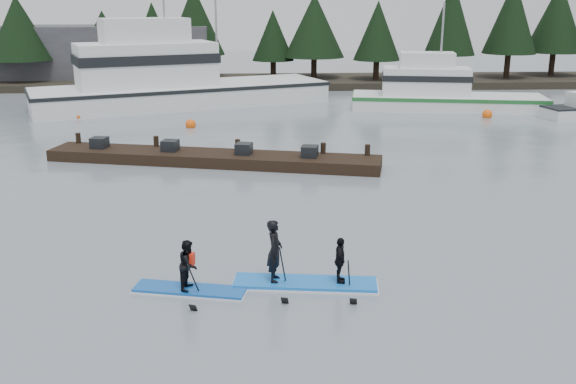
{
  "coord_description": "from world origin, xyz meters",
  "views": [
    {
      "loc": [
        -1.07,
        -14.31,
        7.24
      ],
      "look_at": [
        0.0,
        6.0,
        1.1
      ],
      "focal_mm": 40.0,
      "sensor_mm": 36.0,
      "label": 1
    }
  ],
  "objects_px": {
    "fishing_boat_large": "(174,94)",
    "paddleboard_duo": "(302,266)",
    "floating_dock": "(212,158)",
    "paddleboard_solo": "(189,273)",
    "fishing_boat_medium": "(442,102)"
  },
  "relations": [
    {
      "from": "floating_dock",
      "to": "fishing_boat_medium",
      "type": "bearing_deg",
      "value": 57.68
    },
    {
      "from": "floating_dock",
      "to": "paddleboard_solo",
      "type": "xyz_separation_m",
      "value": [
        0.23,
        -13.46,
        0.27
      ]
    },
    {
      "from": "fishing_boat_large",
      "to": "paddleboard_duo",
      "type": "xyz_separation_m",
      "value": [
        6.82,
        -29.93,
        -0.31
      ]
    },
    {
      "from": "floating_dock",
      "to": "paddleboard_duo",
      "type": "xyz_separation_m",
      "value": [
        3.15,
        -13.24,
        0.3
      ]
    },
    {
      "from": "fishing_boat_medium",
      "to": "paddleboard_duo",
      "type": "xyz_separation_m",
      "value": [
        -11.56,
        -27.5,
        0.02
      ]
    },
    {
      "from": "fishing_boat_medium",
      "to": "floating_dock",
      "type": "xyz_separation_m",
      "value": [
        -14.71,
        -14.26,
        -0.28
      ]
    },
    {
      "from": "paddleboard_solo",
      "to": "floating_dock",
      "type": "bearing_deg",
      "value": 103.43
    },
    {
      "from": "floating_dock",
      "to": "paddleboard_duo",
      "type": "height_order",
      "value": "paddleboard_duo"
    },
    {
      "from": "fishing_boat_large",
      "to": "fishing_boat_medium",
      "type": "xyz_separation_m",
      "value": [
        18.38,
        -2.43,
        -0.33
      ]
    },
    {
      "from": "fishing_boat_large",
      "to": "fishing_boat_medium",
      "type": "distance_m",
      "value": 18.54
    },
    {
      "from": "floating_dock",
      "to": "paddleboard_solo",
      "type": "height_order",
      "value": "paddleboard_solo"
    },
    {
      "from": "fishing_boat_large",
      "to": "fishing_boat_medium",
      "type": "relative_size",
      "value": 1.59
    },
    {
      "from": "fishing_boat_large",
      "to": "fishing_boat_medium",
      "type": "bearing_deg",
      "value": -28.63
    },
    {
      "from": "paddleboard_solo",
      "to": "paddleboard_duo",
      "type": "bearing_deg",
      "value": 16.81
    },
    {
      "from": "paddleboard_solo",
      "to": "fishing_boat_medium",
      "type": "bearing_deg",
      "value": 74.89
    }
  ]
}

